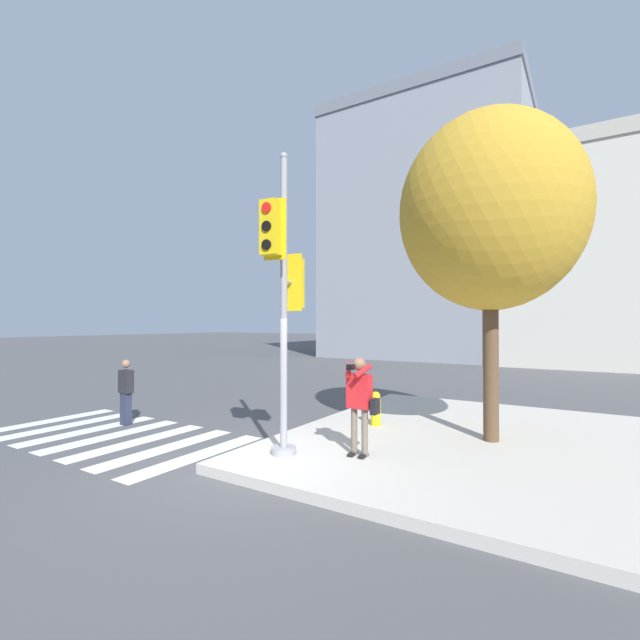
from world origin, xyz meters
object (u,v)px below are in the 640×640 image
traffic_signal_pole (283,286)px  person_photographer (360,397)px  pedestrian_distant (126,390)px  street_tree (490,213)px  fire_hydrant (376,409)px

traffic_signal_pole → person_photographer: 2.31m
person_photographer → pedestrian_distant: person_photographer is taller
pedestrian_distant → person_photographer: bearing=3.1°
person_photographer → street_tree: bearing=51.7°
traffic_signal_pole → pedestrian_distant: (-4.88, 0.27, -2.24)m
street_tree → person_photographer: bearing=-128.3°
person_photographer → fire_hydrant: (-0.68, 2.14, -0.63)m
pedestrian_distant → street_tree: street_tree is taller
traffic_signal_pole → fire_hydrant: 3.75m
traffic_signal_pole → pedestrian_distant: size_ratio=3.36×
person_photographer → pedestrian_distant: (-6.05, -0.33, -0.34)m
street_tree → fire_hydrant: size_ratio=8.46×
pedestrian_distant → street_tree: (7.76, 2.50, 3.73)m
pedestrian_distant → fire_hydrant: 5.91m
traffic_signal_pole → street_tree: bearing=43.8°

